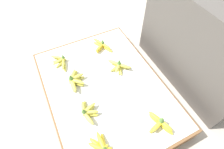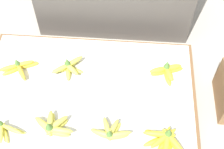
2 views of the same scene
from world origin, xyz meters
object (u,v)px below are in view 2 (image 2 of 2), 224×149
at_px(banana_bunch_middle_left, 19,68).
at_px(banana_bunch_middle_right, 167,71).
at_px(banana_bunch_front_midleft, 52,126).
at_px(banana_bunch_front_left, 2,131).
at_px(banana_bunch_front_midright, 110,132).
at_px(banana_bunch_middle_midleft, 69,67).
at_px(banana_bunch_front_right, 165,140).

height_order(banana_bunch_middle_left, banana_bunch_middle_right, banana_bunch_middle_right).
bearing_deg(banana_bunch_front_midleft, banana_bunch_front_left, -170.67).
bearing_deg(banana_bunch_front_midleft, banana_bunch_middle_left, 126.69).
relative_size(banana_bunch_front_midright, banana_bunch_middle_midleft, 1.15).
bearing_deg(banana_bunch_front_right, banana_bunch_front_midleft, 177.21).
bearing_deg(banana_bunch_front_right, banana_bunch_front_midright, 175.56).
bearing_deg(banana_bunch_middle_right, banana_bunch_front_right, -92.22).
height_order(banana_bunch_front_midleft, banana_bunch_front_right, banana_bunch_front_midleft).
xyz_separation_m(banana_bunch_front_midleft, banana_bunch_front_right, (0.58, -0.03, -0.00)).
distance_m(banana_bunch_front_right, banana_bunch_middle_right, 0.43).
xyz_separation_m(banana_bunch_front_midleft, banana_bunch_middle_left, (-0.27, 0.36, -0.00)).
height_order(banana_bunch_front_midleft, banana_bunch_front_midright, banana_bunch_front_midleft).
xyz_separation_m(banana_bunch_front_right, banana_bunch_middle_left, (-0.85, 0.39, -0.00)).
bearing_deg(banana_bunch_front_left, banana_bunch_front_right, 0.96).
relative_size(banana_bunch_front_left, banana_bunch_front_midright, 1.04).
relative_size(banana_bunch_front_right, banana_bunch_middle_right, 1.09).
xyz_separation_m(banana_bunch_front_midright, banana_bunch_middle_right, (0.30, 0.41, 0.01)).
bearing_deg(banana_bunch_front_right, banana_bunch_middle_left, 155.43).
height_order(banana_bunch_front_midleft, banana_bunch_middle_right, banana_bunch_front_midleft).
xyz_separation_m(banana_bunch_front_left, banana_bunch_front_right, (0.84, 0.01, 0.01)).
relative_size(banana_bunch_front_right, banana_bunch_middle_midleft, 1.18).
relative_size(banana_bunch_front_left, banana_bunch_middle_left, 1.03).
bearing_deg(banana_bunch_front_left, banana_bunch_middle_right, 27.44).
bearing_deg(banana_bunch_front_midright, banana_bunch_middle_left, 147.20).
distance_m(banana_bunch_front_midright, banana_bunch_front_right, 0.28).
height_order(banana_bunch_front_right, banana_bunch_middle_left, banana_bunch_front_right).
relative_size(banana_bunch_middle_midleft, banana_bunch_middle_right, 0.92).
relative_size(banana_bunch_front_midright, banana_bunch_front_right, 0.97).
height_order(banana_bunch_front_left, banana_bunch_middle_midleft, banana_bunch_middle_midleft).
xyz_separation_m(banana_bunch_front_midright, banana_bunch_middle_left, (-0.57, 0.37, -0.00)).
relative_size(banana_bunch_front_midleft, banana_bunch_middle_midleft, 1.17).
bearing_deg(banana_bunch_front_left, banana_bunch_middle_left, 91.55).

